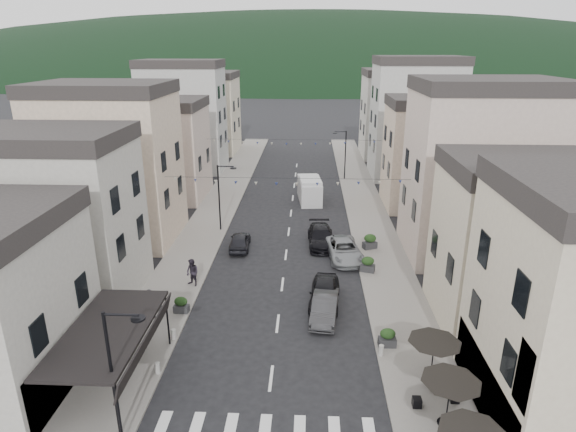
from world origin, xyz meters
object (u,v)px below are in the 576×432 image
pedestrian_a (151,304)px  pedestrian_b (192,273)px  parked_car_b (325,307)px  parked_car_a (325,293)px  delivery_van (310,189)px  parked_car_e (240,241)px  parked_car_d (321,237)px  parked_car_c (344,250)px

pedestrian_a → pedestrian_b: bearing=37.1°
parked_car_b → pedestrian_b: (-8.89, 3.55, 0.39)m
parked_car_a → delivery_van: delivery_van is taller
parked_car_a → parked_car_b: (-0.04, -1.70, -0.08)m
parked_car_a → parked_car_b: parked_car_a is taller
parked_car_a → pedestrian_a: size_ratio=2.38×
parked_car_b → pedestrian_b: bearing=164.6°
parked_car_a → parked_car_b: bearing=-86.5°
parked_car_b → parked_car_e: 12.19m
parked_car_d → pedestrian_a: bearing=-133.8°
parked_car_c → pedestrian_a: pedestrian_a is taller
parked_car_a → parked_car_d: parked_car_a is taller
pedestrian_a → parked_car_a: bearing=-20.6°
pedestrian_a → pedestrian_b: size_ratio=1.00×
parked_car_b → parked_car_c: size_ratio=0.81×
parked_car_d → pedestrian_a: size_ratio=2.64×
parked_car_c → pedestrian_b: size_ratio=2.71×
parked_car_c → pedestrian_a: 15.35m
parked_car_e → pedestrian_a: 11.64m
pedestrian_b → parked_car_d: bearing=72.1°
parked_car_c → parked_car_d: parked_car_d is taller
parked_car_b → parked_car_c: parked_car_c is taller
parked_car_c → parked_car_e: bearing=161.6°
parked_car_d → parked_car_e: 6.69m
parked_car_b → delivery_van: 23.31m
parked_car_d → pedestrian_a: pedestrian_a is taller
parked_car_e → pedestrian_b: size_ratio=2.02×
delivery_van → pedestrian_b: (-7.90, -19.74, -0.20)m
parked_car_e → delivery_van: delivery_van is taller
parked_car_c → parked_car_e: parked_car_c is taller
parked_car_d → pedestrian_b: size_ratio=2.63×
pedestrian_a → pedestrian_b: pedestrian_b is taller
parked_car_c → parked_car_d: bearing=115.7°
parked_car_a → pedestrian_b: (-8.93, 1.85, 0.30)m
delivery_van → pedestrian_a: (-9.38, -24.05, -0.20)m
parked_car_d → delivery_van: (-0.99, 11.99, 0.54)m
parked_car_c → delivery_van: (-2.71, 14.59, 0.55)m
parked_car_e → parked_car_a: bearing=125.3°
pedestrian_a → parked_car_c: bearing=4.1°
parked_car_b → delivery_van: delivery_van is taller
parked_car_d → delivery_van: delivery_van is taller
parked_car_a → parked_car_e: parked_car_a is taller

